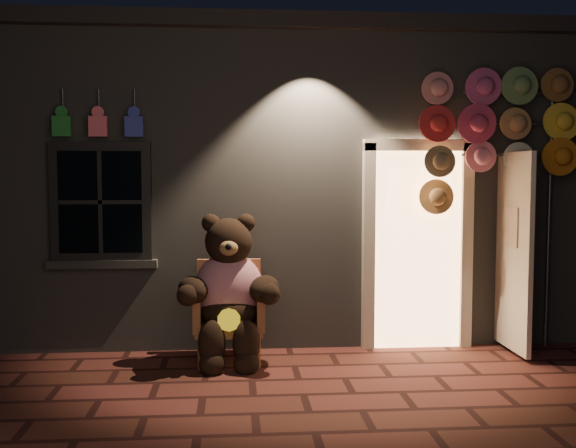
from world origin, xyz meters
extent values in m
plane|color=#5E2824|center=(0.00, 0.00, 0.00)|extent=(60.00, 60.00, 0.00)
cube|color=slate|center=(0.00, 4.00, 1.65)|extent=(7.00, 5.00, 3.30)
cube|color=black|center=(0.00, 4.00, 3.38)|extent=(7.30, 5.30, 0.16)
cube|color=black|center=(-1.90, 1.46, 1.55)|extent=(1.00, 0.10, 1.20)
cube|color=black|center=(-1.90, 1.43, 1.55)|extent=(0.82, 0.06, 1.02)
cube|color=slate|center=(-1.90, 1.46, 0.92)|extent=(1.10, 0.14, 0.08)
cube|color=#F9B670|center=(1.35, 1.48, 1.05)|extent=(0.92, 0.10, 2.10)
cube|color=beige|center=(0.83, 1.44, 1.05)|extent=(0.12, 0.12, 2.20)
cube|color=beige|center=(1.87, 1.44, 1.05)|extent=(0.12, 0.12, 2.20)
cube|color=beige|center=(1.35, 1.44, 2.13)|extent=(1.16, 0.12, 0.12)
cube|color=beige|center=(2.25, 1.10, 1.05)|extent=(0.05, 0.80, 2.00)
cube|color=#217C2A|center=(-2.25, 1.38, 2.30)|extent=(0.18, 0.07, 0.20)
cylinder|color=#59595E|center=(-2.25, 1.44, 2.55)|extent=(0.02, 0.02, 0.25)
cube|color=#EF6270|center=(-1.90, 1.38, 2.30)|extent=(0.18, 0.07, 0.20)
cylinder|color=#59595E|center=(-1.90, 1.44, 2.55)|extent=(0.02, 0.02, 0.25)
cube|color=#2D399E|center=(-1.55, 1.38, 2.30)|extent=(0.18, 0.07, 0.20)
cylinder|color=#59595E|center=(-1.55, 1.44, 2.55)|extent=(0.02, 0.02, 0.25)
cube|color=#A56A40|center=(-0.62, 1.05, 0.34)|extent=(0.64, 0.59, 0.09)
cube|color=#A56A40|center=(-0.62, 1.32, 0.66)|extent=(0.64, 0.08, 0.64)
cube|color=#A56A40|center=(-0.92, 1.03, 0.52)|extent=(0.07, 0.55, 0.36)
cube|color=#A56A40|center=(-0.32, 1.03, 0.52)|extent=(0.07, 0.55, 0.36)
cylinder|color=#A56A40|center=(-0.89, 0.79, 0.15)|extent=(0.05, 0.05, 0.29)
cylinder|color=#A56A40|center=(-0.35, 0.79, 0.15)|extent=(0.05, 0.05, 0.29)
cylinder|color=#A56A40|center=(-0.90, 1.30, 0.15)|extent=(0.05, 0.05, 0.29)
cylinder|color=#A56A40|center=(-0.35, 1.30, 0.15)|extent=(0.05, 0.05, 0.29)
ellipsoid|color=#AE1236|center=(-0.62, 1.10, 0.71)|extent=(0.68, 0.54, 0.71)
ellipsoid|color=black|center=(-0.62, 1.02, 0.50)|extent=(0.56, 0.48, 0.33)
sphere|color=black|center=(-0.62, 1.05, 1.18)|extent=(0.46, 0.46, 0.46)
sphere|color=black|center=(-0.79, 1.08, 1.36)|extent=(0.18, 0.18, 0.18)
sphere|color=black|center=(-0.45, 1.08, 1.36)|extent=(0.18, 0.18, 0.18)
ellipsoid|color=olive|center=(-0.62, 0.84, 1.14)|extent=(0.18, 0.13, 0.14)
ellipsoid|color=black|center=(-0.96, 0.88, 0.74)|extent=(0.40, 0.53, 0.26)
ellipsoid|color=black|center=(-0.28, 0.88, 0.74)|extent=(0.40, 0.53, 0.26)
ellipsoid|color=black|center=(-0.78, 0.72, 0.26)|extent=(0.26, 0.26, 0.44)
ellipsoid|color=black|center=(-0.46, 0.73, 0.26)|extent=(0.26, 0.26, 0.44)
sphere|color=black|center=(-0.78, 0.66, 0.08)|extent=(0.24, 0.24, 0.24)
sphere|color=black|center=(-0.46, 0.67, 0.08)|extent=(0.24, 0.24, 0.24)
cylinder|color=yellow|center=(-0.62, 0.72, 0.48)|extent=(0.22, 0.09, 0.21)
cylinder|color=#59595E|center=(2.74, 1.38, 1.44)|extent=(0.04, 0.04, 2.88)
cylinder|color=#59595E|center=(2.42, 1.36, 2.67)|extent=(1.28, 0.03, 0.03)
cylinder|color=#59595E|center=(2.42, 1.36, 2.35)|extent=(1.28, 0.03, 0.03)
cylinder|color=#59595E|center=(2.42, 1.36, 2.03)|extent=(1.28, 0.03, 0.03)
cylinder|color=#D28586|center=(1.50, 1.30, 2.72)|extent=(0.36, 0.11, 0.37)
cylinder|color=#BB4D86|center=(1.93, 1.27, 2.72)|extent=(0.36, 0.11, 0.37)
cylinder|color=#648D55|center=(2.35, 1.24, 2.72)|extent=(0.36, 0.11, 0.37)
cylinder|color=brown|center=(2.78, 1.30, 2.72)|extent=(0.36, 0.11, 0.37)
cylinder|color=red|center=(1.50, 1.27, 2.35)|extent=(0.36, 0.11, 0.37)
cylinder|color=#C63B5F|center=(1.93, 1.24, 2.35)|extent=(0.36, 0.11, 0.37)
cylinder|color=tan|center=(2.35, 1.30, 2.35)|extent=(0.36, 0.11, 0.37)
cylinder|color=yellow|center=(2.78, 1.27, 2.35)|extent=(0.36, 0.11, 0.37)
cylinder|color=#9D8256|center=(1.50, 1.24, 1.97)|extent=(0.36, 0.11, 0.37)
cylinder|color=pink|center=(1.93, 1.30, 1.97)|extent=(0.36, 0.11, 0.37)
cylinder|color=#F6EDCA|center=(2.35, 1.27, 1.97)|extent=(0.36, 0.11, 0.37)
cylinder|color=orange|center=(2.78, 1.24, 1.97)|extent=(0.36, 0.11, 0.37)
cylinder|color=tan|center=(1.50, 1.30, 1.60)|extent=(0.36, 0.11, 0.37)
camera|label=1|loc=(-0.57, -5.44, 1.83)|focal=42.00mm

